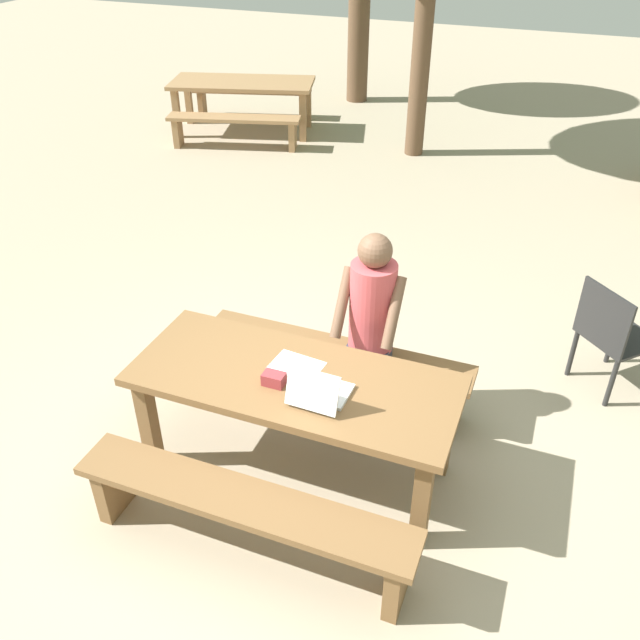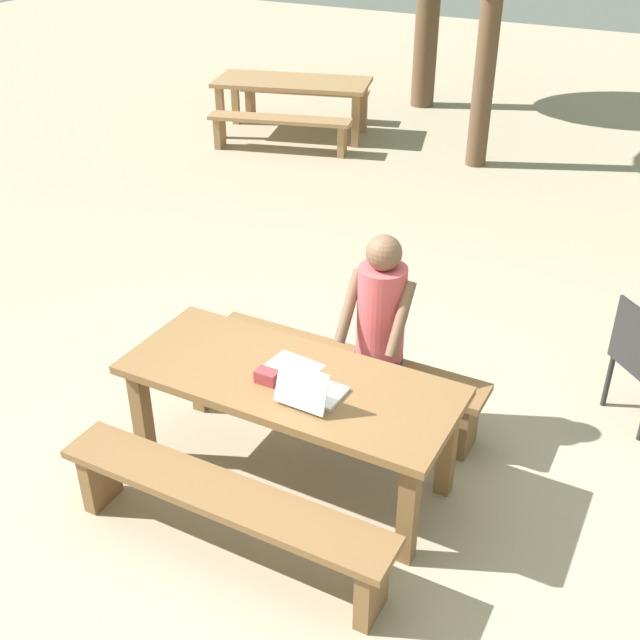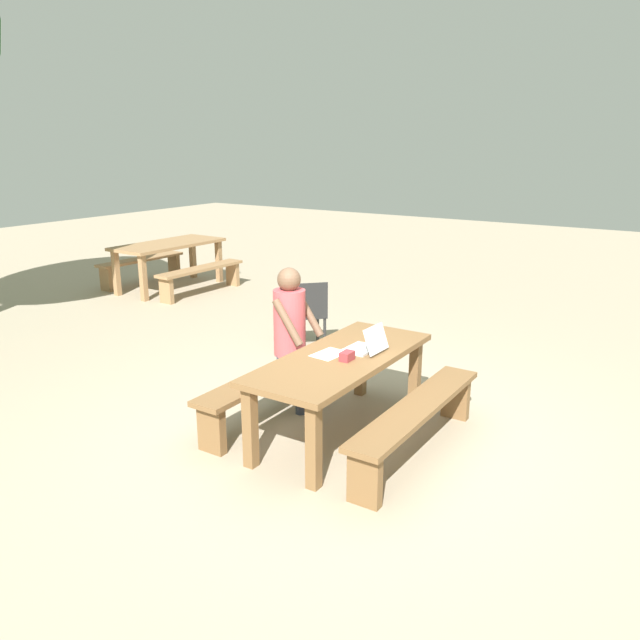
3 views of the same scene
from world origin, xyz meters
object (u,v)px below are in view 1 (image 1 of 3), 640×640
Objects in this scene: laptop at (319,391)px; small_pouch at (274,379)px; plastic_chair at (612,335)px; person_seated at (370,317)px; picnic_table_mid at (242,88)px; picnic_table_front at (295,391)px.

small_pouch is (-0.28, 0.02, -0.02)m from laptop.
plastic_chair is at bearing -131.03° from laptop.
person_seated is (0.04, 0.79, 0.00)m from laptop.
small_pouch is 0.06× the size of picnic_table_mid.
laptop reaches higher than plastic_chair.
laptop is 0.15× the size of picnic_table_mid.
picnic_table_mid is at bearing 118.38° from small_pouch.
small_pouch is 6.65m from picnic_table_mid.
person_seated reaches higher than picnic_table_mid.
picnic_table_front is 2.31m from plastic_chair.
picnic_table_mid is at bearing 119.41° from picnic_table_front.
small_pouch is at bearing -3.08° from laptop.
picnic_table_mid is (-3.16, 5.85, -0.13)m from small_pouch.
plastic_chair is at bearing -56.27° from picnic_table_mid.
laptop is 2.52× the size of small_pouch.
laptop is at bearing 91.25° from plastic_chair.
laptop is 0.24× the size of person_seated.
plastic_chair is at bearing 41.79° from small_pouch.
picnic_table_front is at bearing 85.45° from plastic_chair.
small_pouch reaches higher than picnic_table_front.
person_seated is (0.24, 0.66, 0.17)m from picnic_table_front.
laptop is (0.20, -0.13, 0.16)m from picnic_table_front.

